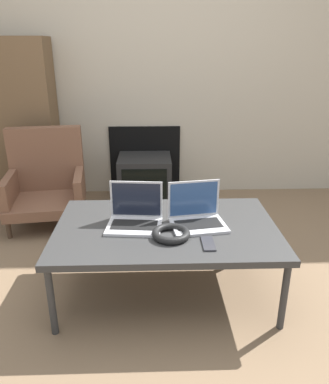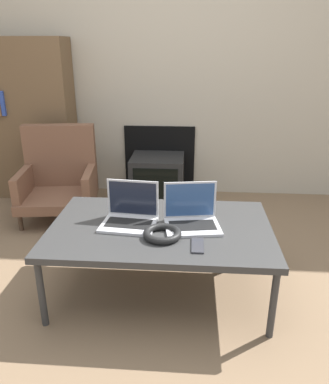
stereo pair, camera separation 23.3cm
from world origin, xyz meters
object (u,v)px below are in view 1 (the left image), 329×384
object	(u,v)px
laptop_left	(135,216)
phone	(208,243)
armchair	(47,180)
laptop_right	(197,215)
headphones	(171,234)
tv	(145,179)

from	to	relation	value
laptop_left	phone	distance (m)	0.45
laptop_left	armchair	distance (m)	1.24
laptop_left	phone	world-z (taller)	laptop_left
laptop_right	headphones	world-z (taller)	laptop_right
headphones	armchair	xyz separation A→B (m)	(-0.95, 1.12, -0.09)
tv	armchair	xyz separation A→B (m)	(-0.78, -0.39, 0.14)
laptop_right	tv	bearing A→B (deg)	94.25
laptop_right	armchair	distance (m)	1.47
phone	headphones	bearing A→B (deg)	155.22
laptop_right	phone	xyz separation A→B (m)	(0.03, -0.24, -0.05)
laptop_right	headphones	bearing A→B (deg)	-143.21
laptop_left	headphones	xyz separation A→B (m)	(0.19, -0.16, -0.03)
headphones	phone	bearing A→B (deg)	-24.78
laptop_right	tv	xyz separation A→B (m)	(-0.32, 1.36, -0.26)
phone	laptop_right	bearing A→B (deg)	97.89
headphones	armchair	size ratio (longest dim) A/B	0.27
laptop_right	headphones	size ratio (longest dim) A/B	1.62
headphones	laptop_right	bearing A→B (deg)	45.63
laptop_right	armchair	world-z (taller)	armchair
laptop_left	tv	xyz separation A→B (m)	(0.03, 1.36, -0.26)
laptop_left	tv	world-z (taller)	laptop_left
laptop_left	phone	xyz separation A→B (m)	(0.38, -0.24, -0.05)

